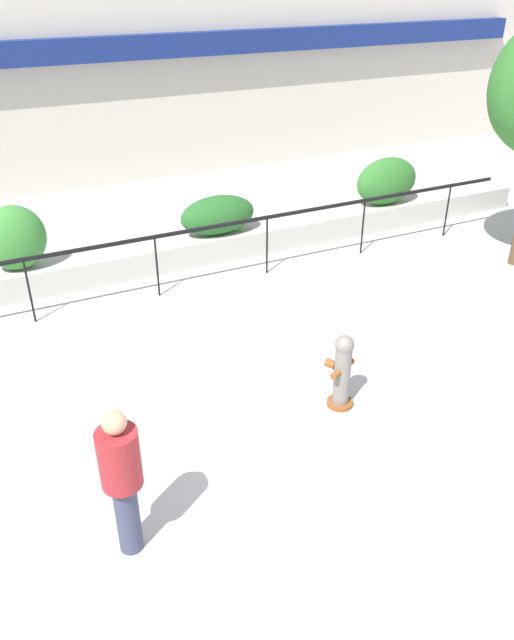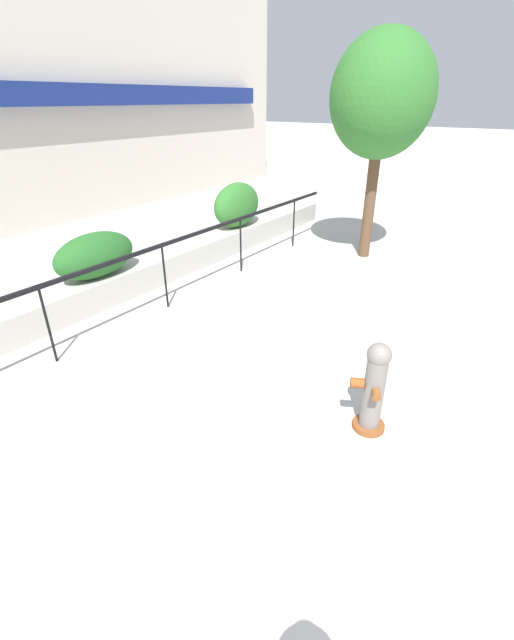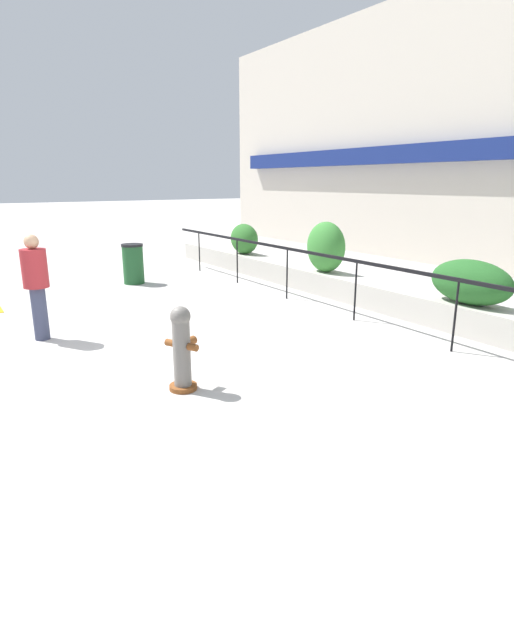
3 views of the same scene
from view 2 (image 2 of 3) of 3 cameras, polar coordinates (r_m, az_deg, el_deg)
name	(u,v)px [view 2 (image 2 of 3)]	position (r m, az deg, el deg)	size (l,w,h in m)	color
ground_plane	(406,550)	(4.13, 19.21, -26.94)	(120.00, 120.00, 0.00)	#BCB7B2
planter_wall_low	(11,324)	(7.41, -29.95, -0.47)	(18.00, 0.70, 0.50)	#B7B2A8
fence_railing_segment	(40,294)	(6.19, -26.95, 3.05)	(15.00, 0.05, 1.15)	black
hedge_bush_2	(95,255)	(7.89, -20.79, 8.08)	(1.52, 0.70, 0.76)	#235B23
hedge_bush_3	(237,205)	(10.51, -2.70, 15.07)	(1.48, 0.70, 1.03)	#2D6B28
fire_hydrant	(374,387)	(4.73, 15.31, -8.63)	(0.47, 0.48, 1.08)	brown
street_tree	(382,97)	(9.88, 16.37, 26.59)	(2.27, 2.04, 4.50)	brown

